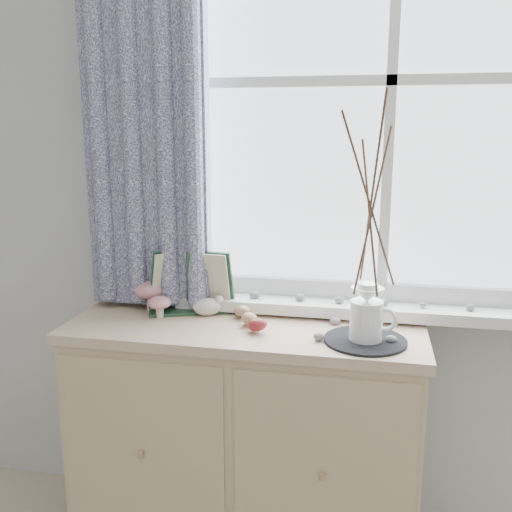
# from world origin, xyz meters

# --- Properties ---
(sideboard) EXTENTS (1.20, 0.45, 0.85)m
(sideboard) POSITION_xyz_m (-0.15, 1.75, 0.43)
(sideboard) COLOR tan
(sideboard) RESTS_ON ground
(botanical_book) EXTENTS (0.36, 0.24, 0.24)m
(botanical_book) POSITION_xyz_m (-0.37, 1.82, 0.97)
(botanical_book) COLOR #1F412B
(botanical_book) RESTS_ON sideboard
(toadstool_cluster) EXTENTS (0.16, 0.17, 0.11)m
(toadstool_cluster) POSITION_xyz_m (-0.50, 1.82, 0.92)
(toadstool_cluster) COLOR silver
(toadstool_cluster) RESTS_ON sideboard
(wooden_eggs) EXTENTS (0.13, 0.17, 0.07)m
(wooden_eggs) POSITION_xyz_m (-0.13, 1.75, 0.88)
(wooden_eggs) COLOR tan
(wooden_eggs) RESTS_ON sideboard
(songbird_figurine) EXTENTS (0.15, 0.11, 0.07)m
(songbird_figurine) POSITION_xyz_m (-0.30, 1.82, 0.89)
(songbird_figurine) COLOR silver
(songbird_figurine) RESTS_ON sideboard
(crocheted_doily) EXTENTS (0.26, 0.26, 0.01)m
(crocheted_doily) POSITION_xyz_m (0.25, 1.67, 0.85)
(crocheted_doily) COLOR black
(crocheted_doily) RESTS_ON sideboard
(twig_pitcher) EXTENTS (0.31, 0.31, 0.76)m
(twig_pitcher) POSITION_xyz_m (0.25, 1.67, 1.29)
(twig_pitcher) COLOR white
(twig_pitcher) RESTS_ON crocheted_doily
(sideboard_pebbles) EXTENTS (0.26, 0.19, 0.02)m
(sideboard_pebbles) POSITION_xyz_m (0.20, 1.71, 0.86)
(sideboard_pebbles) COLOR gray
(sideboard_pebbles) RESTS_ON sideboard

